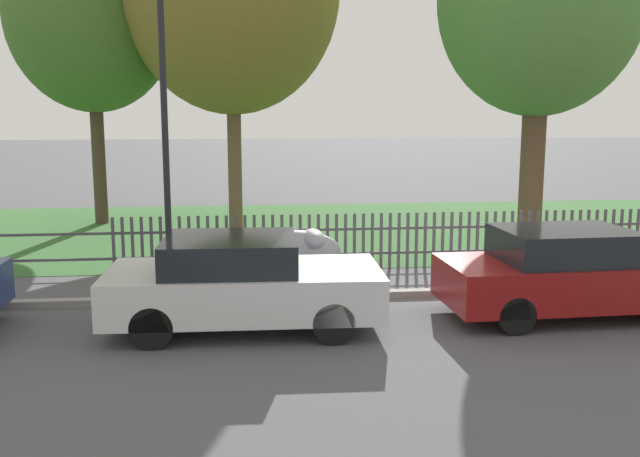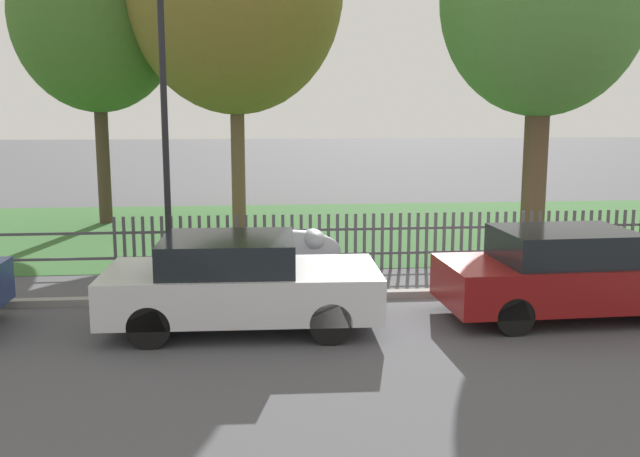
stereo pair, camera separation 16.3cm
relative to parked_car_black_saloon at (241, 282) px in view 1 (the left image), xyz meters
The scene contains 9 objects.
ground_plane 4.91m from the parked_car_black_saloon, 16.03° to the left, with size 120.00×120.00×0.00m, color #4C4C51.
kerb_stone 4.93m from the parked_car_black_saloon, 17.16° to the left, with size 36.36×0.20×0.12m, color gray.
grass_strip 9.62m from the parked_car_black_saloon, 60.86° to the left, with size 36.36×9.55×0.01m, color #33602D.
park_fence 5.91m from the parked_car_black_saloon, 37.73° to the left, with size 36.36×0.05×1.14m.
parked_car_black_saloon is the anchor object (origin of this frame).
parked_car_navy_estate 5.09m from the parked_car_black_saloon, ahead, with size 4.16×1.84×1.38m.
covered_motorcycle 2.54m from the parked_car_black_saloon, 70.12° to the left, with size 2.11×0.79×1.04m.
tree_nearest_kerb 11.79m from the parked_car_black_saloon, 111.35° to the left, with size 4.47×4.47×8.19m.
street_lamp 3.73m from the parked_car_black_saloon, 123.92° to the left, with size 0.20×0.79×5.94m.
Camera 1 is at (-4.60, -11.53, 3.24)m, focal length 40.00 mm.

